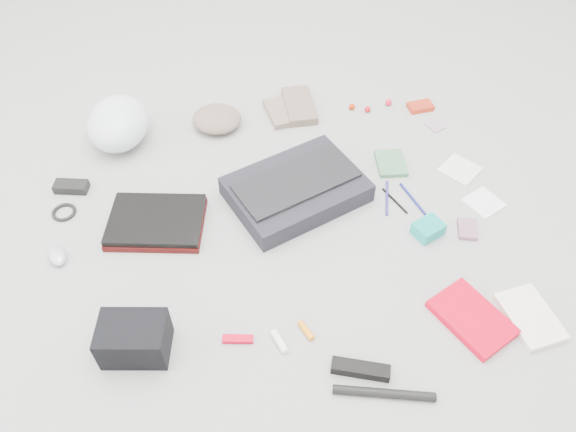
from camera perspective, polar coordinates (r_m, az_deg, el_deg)
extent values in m
plane|color=gray|center=(1.85, 0.00, -1.03)|extent=(4.00, 4.00, 0.00)
cube|color=black|center=(1.92, 0.83, 2.71)|extent=(0.52, 0.44, 0.07)
cube|color=black|center=(1.89, 0.85, 3.60)|extent=(0.45, 0.32, 0.01)
cube|color=#3F0B0A|center=(1.90, -13.18, -0.76)|extent=(0.35, 0.29, 0.02)
cube|color=black|center=(1.88, -13.29, -0.35)|extent=(0.34, 0.28, 0.02)
ellipsoid|color=white|center=(2.20, -16.89, 8.99)|extent=(0.26, 0.31, 0.17)
ellipsoid|color=#725F51|center=(2.22, -7.24, 9.77)|extent=(0.24, 0.24, 0.07)
cube|color=#7D6A5A|center=(2.27, -0.90, 10.46)|extent=(0.11, 0.18, 0.03)
cube|color=#715E51|center=(2.30, 1.14, 11.14)|extent=(0.12, 0.23, 0.03)
cube|color=black|center=(2.09, -21.16, 2.80)|extent=(0.12, 0.08, 0.03)
torus|color=black|center=(2.03, -21.80, 0.36)|extent=(0.09, 0.09, 0.01)
ellipsoid|color=#A6A5BC|center=(1.90, -22.42, -3.75)|extent=(0.08, 0.10, 0.03)
cube|color=black|center=(1.60, -15.36, -11.94)|extent=(0.20, 0.16, 0.12)
cube|color=#B90019|center=(1.61, -5.12, -12.35)|extent=(0.09, 0.04, 0.01)
cylinder|color=white|center=(1.60, -0.88, -12.63)|extent=(0.04, 0.08, 0.02)
cylinder|color=orange|center=(1.62, 1.84, -11.54)|extent=(0.04, 0.07, 0.02)
cube|color=black|center=(1.56, 7.37, -15.18)|extent=(0.16, 0.09, 0.03)
cylinder|color=black|center=(1.55, 9.72, -17.32)|extent=(0.26, 0.10, 0.02)
cube|color=red|center=(1.72, 18.18, -9.83)|extent=(0.23, 0.27, 0.02)
cube|color=beige|center=(1.78, 23.39, -9.38)|extent=(0.15, 0.21, 0.02)
cube|color=#3C6C4A|center=(2.08, 10.41, 5.30)|extent=(0.12, 0.15, 0.02)
cylinder|color=navy|center=(1.96, 10.02, 1.83)|extent=(0.06, 0.15, 0.01)
cylinder|color=black|center=(1.96, 10.79, 1.54)|extent=(0.05, 0.13, 0.01)
cylinder|color=navy|center=(1.98, 12.55, 1.73)|extent=(0.04, 0.16, 0.01)
cube|color=#0F9A8D|center=(1.87, 14.05, -1.27)|extent=(0.11, 0.10, 0.05)
cube|color=#915E7A|center=(1.92, 17.75, -1.28)|extent=(0.08, 0.10, 0.02)
cube|color=beige|center=(2.13, 17.06, 4.54)|extent=(0.17, 0.17, 0.01)
cube|color=white|center=(2.03, 19.28, 1.28)|extent=(0.14, 0.14, 0.01)
sphere|color=#B52100|center=(2.31, 6.51, 10.98)|extent=(0.02, 0.02, 0.02)
sphere|color=red|center=(2.31, 8.09, 10.69)|extent=(0.03, 0.03, 0.02)
sphere|color=red|center=(2.35, 10.18, 11.29)|extent=(0.03, 0.03, 0.03)
cube|color=#B22B16|center=(2.36, 13.29, 10.77)|extent=(0.10, 0.07, 0.02)
cube|color=#A48496|center=(2.29, 14.69, 8.86)|extent=(0.08, 0.08, 0.00)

